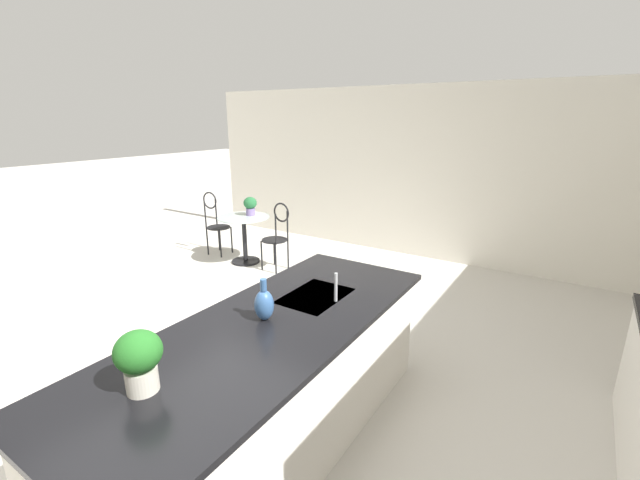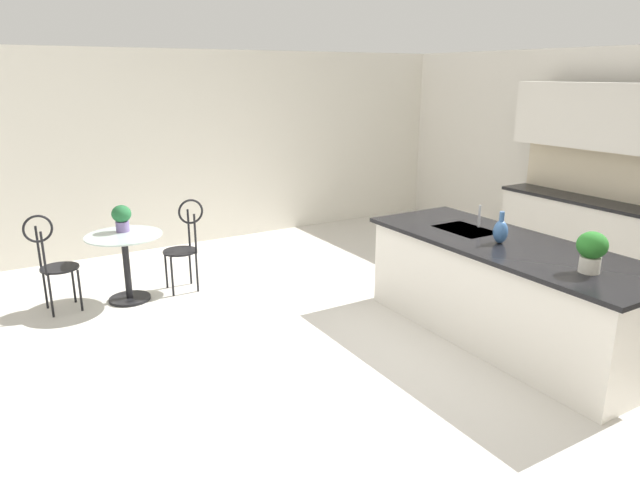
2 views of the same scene
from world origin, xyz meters
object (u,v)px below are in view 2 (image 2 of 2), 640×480
at_px(potted_plant_on_table, 122,217).
at_px(potted_plant_counter_far, 592,249).
at_px(vase_on_counter, 501,231).
at_px(chair_by_island, 52,259).
at_px(bistro_table, 126,261).
at_px(chair_near_window, 184,241).

distance_m(potted_plant_on_table, potted_plant_counter_far, 4.57).
bearing_deg(vase_on_counter, chair_by_island, -129.05).
xyz_separation_m(bistro_table, chair_near_window, (-0.00, 0.65, 0.13)).
relative_size(chair_by_island, vase_on_counter, 3.62).
bearing_deg(vase_on_counter, potted_plant_on_table, -136.59).
height_order(bistro_table, potted_plant_on_table, potted_plant_on_table).
bearing_deg(chair_near_window, potted_plant_on_table, -101.98).
bearing_deg(potted_plant_counter_far, vase_on_counter, 178.70).
bearing_deg(chair_near_window, bistro_table, -89.57).
xyz_separation_m(chair_by_island, potted_plant_counter_far, (3.66, 3.38, 0.53)).
height_order(chair_by_island, potted_plant_counter_far, potted_plant_counter_far).
height_order(bistro_table, vase_on_counter, vase_on_counter).
bearing_deg(bistro_table, potted_plant_on_table, 169.36).
relative_size(potted_plant_on_table, vase_on_counter, 1.01).
bearing_deg(bistro_table, chair_near_window, 90.43).
height_order(bistro_table, chair_near_window, chair_near_window).
distance_m(potted_plant_counter_far, vase_on_counter, 0.90).
height_order(potted_plant_counter_far, vase_on_counter, potted_plant_counter_far).
distance_m(bistro_table, vase_on_counter, 3.84).
relative_size(bistro_table, chair_by_island, 0.77).
height_order(chair_by_island, potted_plant_on_table, chair_by_island).
xyz_separation_m(chair_near_window, vase_on_counter, (2.69, 2.04, 0.46)).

